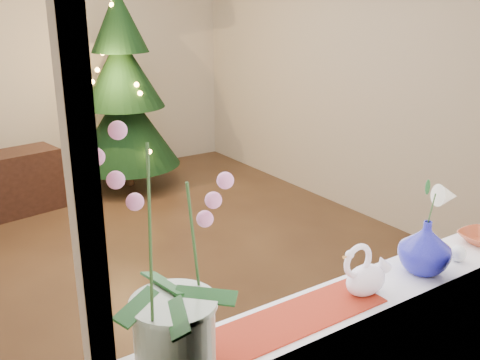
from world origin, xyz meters
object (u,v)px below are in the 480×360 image
object	(u,v)px
orchid_pot	(171,253)
blue_vase	(426,243)
side_table	(15,183)
swan	(367,269)
xmas_tree	(123,91)
paperweight	(458,254)

from	to	relation	value
orchid_pot	blue_vase	world-z (taller)	orchid_pot
side_table	blue_vase	bearing A→B (deg)	-88.81
swan	xmas_tree	bearing A→B (deg)	103.12
xmas_tree	side_table	world-z (taller)	xmas_tree
swan	side_table	world-z (taller)	swan
orchid_pot	swan	world-z (taller)	orchid_pot
blue_vase	paperweight	distance (m)	0.22
blue_vase	side_table	size ratio (longest dim) A/B	0.31
xmas_tree	side_table	bearing A→B (deg)	-171.93
swan	xmas_tree	distance (m)	4.28
xmas_tree	side_table	size ratio (longest dim) A/B	2.61
orchid_pot	side_table	xyz separation A→B (m)	(0.33, 4.03, -0.99)
orchid_pot	side_table	world-z (taller)	orchid_pot
paperweight	side_table	size ratio (longest dim) A/B	0.08
orchid_pot	swan	size ratio (longest dim) A/B	3.19
orchid_pot	side_table	bearing A→B (deg)	85.30
swan	blue_vase	xyz separation A→B (m)	(0.32, -0.01, 0.02)
paperweight	xmas_tree	bearing A→B (deg)	86.46
swan	paperweight	distance (m)	0.52
swan	paperweight	bearing A→B (deg)	20.18
blue_vase	orchid_pot	bearing A→B (deg)	179.18
paperweight	orchid_pot	bearing A→B (deg)	178.33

